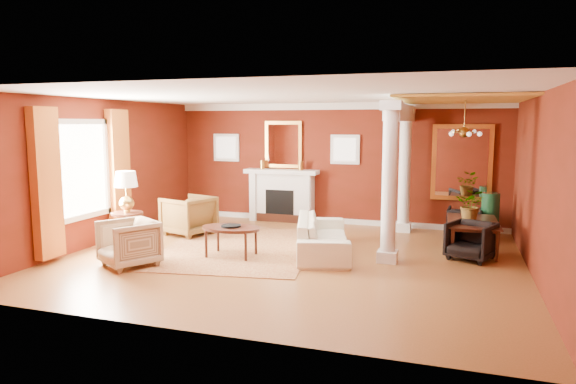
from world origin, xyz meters
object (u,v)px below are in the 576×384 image
(armchair_leopard, at_px, (189,213))
(sofa, at_px, (323,230))
(side_table, at_px, (126,197))
(dining_table, at_px, (474,227))
(armchair_stripe, at_px, (129,241))
(coffee_table, at_px, (231,229))

(armchair_leopard, bearing_deg, sofa, 96.84)
(side_table, height_order, dining_table, side_table)
(armchair_leopard, bearing_deg, dining_table, 113.03)
(armchair_stripe, distance_m, side_table, 1.47)
(sofa, xyz_separation_m, dining_table, (2.69, 1.12, 0.00))
(side_table, bearing_deg, coffee_table, 0.51)
(armchair_stripe, height_order, side_table, side_table)
(coffee_table, bearing_deg, armchair_stripe, -141.59)
(sofa, bearing_deg, dining_table, -82.78)
(side_table, bearing_deg, dining_table, 16.31)
(coffee_table, relative_size, side_table, 0.73)
(coffee_table, xyz_separation_m, dining_table, (4.22, 1.86, -0.05))
(coffee_table, height_order, side_table, side_table)
(armchair_leopard, distance_m, dining_table, 5.89)
(sofa, distance_m, side_table, 3.84)
(sofa, xyz_separation_m, armchair_leopard, (-3.18, 0.66, 0.02))
(armchair_leopard, xyz_separation_m, dining_table, (5.87, 0.46, -0.02))
(sofa, distance_m, armchair_stripe, 3.47)
(armchair_stripe, xyz_separation_m, coffee_table, (1.40, 1.11, 0.07))
(sofa, relative_size, coffee_table, 2.12)
(armchair_leopard, xyz_separation_m, side_table, (-0.54, -1.42, 0.54))
(armchair_stripe, height_order, dining_table, dining_table)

